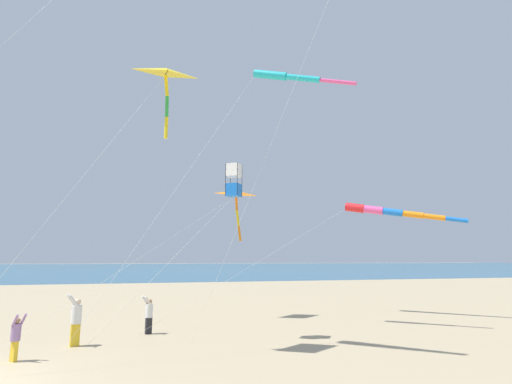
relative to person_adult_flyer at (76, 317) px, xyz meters
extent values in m
cube|color=#285B7A|center=(-160.56, -1.95, -1.07)|extent=(240.00, 600.00, 0.01)
cube|color=gold|center=(0.00, 0.01, -0.65)|extent=(0.28, 0.37, 0.84)
cylinder|color=silver|center=(0.00, 0.01, 0.11)|extent=(0.50, 0.50, 0.69)
sphere|color=beige|center=(0.00, 0.01, 0.59)|extent=(0.26, 0.26, 0.26)
cylinder|color=silver|center=(0.22, -0.08, 0.63)|extent=(0.26, 0.43, 0.52)
cylinder|color=silver|center=(-0.10, -0.21, 0.63)|extent=(0.26, 0.43, 0.52)
cube|color=#232328|center=(-1.87, 2.74, -0.71)|extent=(0.25, 0.31, 0.71)
cylinder|color=silver|center=(-1.87, 2.74, -0.06)|extent=(0.44, 0.44, 0.59)
sphere|color=#A37551|center=(-1.87, 2.74, 0.34)|extent=(0.22, 0.22, 0.22)
cylinder|color=silver|center=(-1.67, 2.68, 0.38)|extent=(0.24, 0.36, 0.45)
cylinder|color=silver|center=(-1.93, 2.54, 0.38)|extent=(0.24, 0.36, 0.45)
cube|color=gold|center=(1.93, -1.49, -0.75)|extent=(0.27, 0.27, 0.65)
cylinder|color=#8E6B9E|center=(1.93, -1.49, -0.15)|extent=(0.42, 0.42, 0.54)
sphere|color=#A37551|center=(1.93, -1.49, 0.22)|extent=(0.20, 0.20, 0.20)
cylinder|color=#8E6B9E|center=(1.93, -1.30, 0.25)|extent=(0.29, 0.28, 0.41)
cylinder|color=#8E6B9E|center=(2.12, -1.49, 0.25)|extent=(0.29, 0.28, 0.41)
pyramid|color=yellow|center=(2.21, 2.99, 9.63)|extent=(1.39, 1.99, 0.58)
cylinder|color=black|center=(2.17, 2.98, 9.52)|extent=(1.64, 0.15, 0.52)
cylinder|color=yellow|center=(2.16, 3.03, 9.00)|extent=(0.19, 0.25, 0.87)
cylinder|color=green|center=(2.13, 3.08, 8.15)|extent=(0.20, 0.19, 0.86)
cylinder|color=yellow|center=(2.12, 3.09, 7.29)|extent=(0.19, 0.19, 0.86)
cylinder|color=white|center=(3.07, -0.13, 4.19)|extent=(1.81, 6.24, 10.53)
cylinder|color=red|center=(-5.76, 15.48, 5.57)|extent=(1.26, 1.32, 0.76)
cylinder|color=#EF4C93|center=(-4.98, 16.36, 5.36)|extent=(1.21, 1.27, 0.70)
cylinder|color=blue|center=(-4.20, 17.24, 5.15)|extent=(1.15, 1.22, 0.64)
cylinder|color=orange|center=(-3.42, 18.11, 4.93)|extent=(1.10, 1.17, 0.58)
cylinder|color=orange|center=(-2.64, 18.99, 4.72)|extent=(1.05, 1.13, 0.52)
cylinder|color=blue|center=(-1.86, 19.87, 4.51)|extent=(0.99, 1.08, 0.46)
cylinder|color=white|center=(-3.83, 8.61, 2.23)|extent=(4.64, 12.86, 6.61)
cylinder|color=#1EB7C6|center=(-2.30, 8.68, 12.36)|extent=(1.50, 1.85, 0.94)
cylinder|color=#1EB7C6|center=(-1.22, 10.18, 11.84)|extent=(1.38, 1.76, 0.82)
cylinder|color=#EF4C93|center=(-0.14, 11.68, 11.32)|extent=(1.27, 1.66, 0.71)
cylinder|color=white|center=(-0.91, 3.87, 5.72)|extent=(3.87, 8.14, 13.58)
pyramid|color=orange|center=(-5.49, 7.47, 6.19)|extent=(1.57, 2.15, 0.54)
cylinder|color=black|center=(-5.52, 7.46, 6.07)|extent=(1.74, 0.26, 0.45)
cylinder|color=orange|center=(-5.47, 7.48, 5.53)|extent=(0.27, 0.22, 0.91)
cylinder|color=yellow|center=(-5.38, 7.54, 4.63)|extent=(0.28, 0.29, 0.92)
cylinder|color=orange|center=(-5.32, 7.64, 3.73)|extent=(0.22, 0.29, 0.92)
cylinder|color=white|center=(-2.90, 2.42, 2.47)|extent=(5.24, 10.10, 7.07)
cylinder|color=white|center=(2.67, 8.09, 9.08)|extent=(4.43, 7.30, 20.30)
cube|color=white|center=(0.44, 6.13, 6.14)|extent=(0.78, 0.78, 0.56)
cube|color=blue|center=(0.44, 6.13, 5.25)|extent=(0.78, 0.78, 0.56)
cylinder|color=black|center=(0.36, 6.51, 5.69)|extent=(0.02, 0.02, 1.46)
cylinder|color=black|center=(0.05, 6.05, 5.69)|extent=(0.02, 0.02, 1.46)
cylinder|color=black|center=(0.83, 6.20, 5.69)|extent=(0.02, 0.02, 1.46)
cylinder|color=black|center=(0.52, 5.74, 5.69)|extent=(0.02, 0.02, 1.46)
cylinder|color=white|center=(0.28, 3.30, 1.95)|extent=(0.32, 5.67, 6.04)
camera|label=1|loc=(16.94, 2.85, 2.25)|focal=27.13mm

